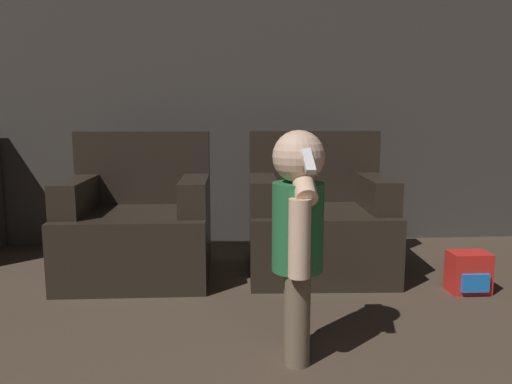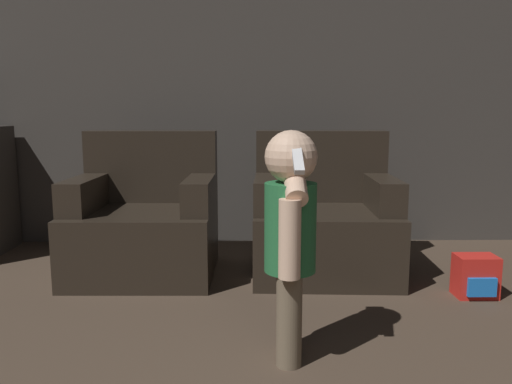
{
  "view_description": "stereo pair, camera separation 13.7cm",
  "coord_description": "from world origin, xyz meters",
  "px_view_note": "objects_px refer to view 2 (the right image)",
  "views": [
    {
      "loc": [
        -0.21,
        0.6,
        1.0
      ],
      "look_at": [
        -0.04,
        3.09,
        0.61
      ],
      "focal_mm": 35.0,
      "sensor_mm": 36.0,
      "label": 1
    },
    {
      "loc": [
        -0.08,
        0.59,
        1.0
      ],
      "look_at": [
        -0.04,
        3.09,
        0.61
      ],
      "focal_mm": 35.0,
      "sensor_mm": 36.0,
      "label": 2
    }
  ],
  "objects_px": {
    "toy_backpack": "(476,276)",
    "armchair_right": "(323,223)",
    "armchair_left": "(145,223)",
    "person_toddler": "(290,228)"
  },
  "relations": [
    {
      "from": "person_toddler",
      "to": "toy_backpack",
      "type": "bearing_deg",
      "value": 128.45
    },
    {
      "from": "armchair_right",
      "to": "person_toddler",
      "type": "xyz_separation_m",
      "value": [
        -0.31,
        -1.17,
        0.24
      ]
    },
    {
      "from": "armchair_right",
      "to": "person_toddler",
      "type": "distance_m",
      "value": 1.24
    },
    {
      "from": "armchair_left",
      "to": "armchair_right",
      "type": "height_order",
      "value": "same"
    },
    {
      "from": "armchair_left",
      "to": "toy_backpack",
      "type": "bearing_deg",
      "value": -12.97
    },
    {
      "from": "person_toddler",
      "to": "toy_backpack",
      "type": "height_order",
      "value": "person_toddler"
    },
    {
      "from": "armchair_right",
      "to": "toy_backpack",
      "type": "xyz_separation_m",
      "value": [
        0.78,
        -0.47,
        -0.2
      ]
    },
    {
      "from": "toy_backpack",
      "to": "armchair_right",
      "type": "bearing_deg",
      "value": 148.72
    },
    {
      "from": "armchair_right",
      "to": "person_toddler",
      "type": "relative_size",
      "value": 0.96
    },
    {
      "from": "toy_backpack",
      "to": "person_toddler",
      "type": "bearing_deg",
      "value": -147.27
    }
  ]
}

